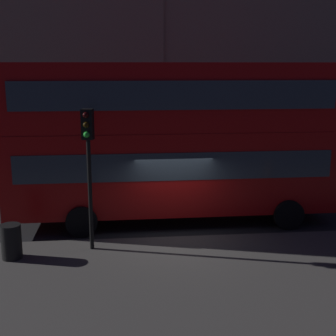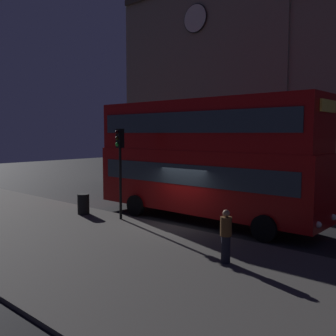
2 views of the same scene
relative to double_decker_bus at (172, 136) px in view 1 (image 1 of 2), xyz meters
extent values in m
plane|color=black|center=(-0.08, -1.42, -3.06)|extent=(80.00, 80.00, 0.00)
cube|color=#423F3D|center=(-0.08, -5.94, -3.00)|extent=(44.00, 8.20, 0.12)
cube|color=gray|center=(-6.62, 11.36, 5.43)|extent=(14.03, 7.06, 16.99)
cube|color=#E5C67F|center=(-6.62, 7.80, -0.69)|extent=(1.44, 0.06, 2.15)
cube|color=#F9E09E|center=(-4.37, 7.80, -0.74)|extent=(1.44, 0.06, 2.20)
cube|color=#F9E09E|center=(-2.13, 7.80, -0.60)|extent=(1.44, 0.06, 2.48)
cube|color=gray|center=(7.64, 12.08, 4.13)|extent=(15.68, 8.17, 14.39)
cube|color=#F9E09E|center=(2.93, 7.96, -0.39)|extent=(2.01, 0.06, 2.23)
cube|color=#F2D18C|center=(6.07, 7.96, -0.31)|extent=(2.01, 0.06, 1.91)
cube|color=#F9E09E|center=(9.20, 7.96, -0.42)|extent=(2.01, 0.06, 1.91)
cube|color=#9E0C0C|center=(0.00, 0.00, -1.17)|extent=(11.16, 2.50, 2.77)
cube|color=#9E0C0C|center=(0.00, 0.00, 1.32)|extent=(10.94, 2.45, 2.22)
cube|color=#2D3842|center=(0.00, 0.00, -0.82)|extent=(10.27, 2.55, 0.90)
cube|color=#2D3842|center=(0.00, 0.00, 1.43)|extent=(10.27, 2.55, 0.90)
cube|color=#F2D84C|center=(5.51, 0.04, 1.93)|extent=(0.09, 1.45, 0.44)
sphere|color=white|center=(5.58, 0.83, -2.21)|extent=(0.24, 0.24, 0.24)
sphere|color=white|center=(5.59, -0.75, -2.21)|extent=(0.24, 0.24, 0.24)
cylinder|color=black|center=(3.78, 1.29, -2.56)|extent=(1.02, 0.25, 1.01)
cylinder|color=black|center=(3.79, -1.23, -2.56)|extent=(1.02, 0.25, 1.01)
cylinder|color=black|center=(-3.08, 1.24, -2.56)|extent=(1.02, 0.25, 1.01)
cylinder|color=black|center=(-3.06, -1.28, -2.56)|extent=(1.02, 0.25, 1.01)
cylinder|color=black|center=(-2.66, -2.59, -1.31)|extent=(0.12, 0.12, 3.26)
cube|color=black|center=(-2.66, -2.59, 0.74)|extent=(0.36, 0.31, 0.85)
sphere|color=black|center=(-2.68, -2.73, 1.01)|extent=(0.17, 0.17, 0.17)
sphere|color=black|center=(-2.68, -2.73, 0.74)|extent=(0.17, 0.17, 0.17)
sphere|color=green|center=(-2.68, -2.73, 0.47)|extent=(0.17, 0.17, 0.17)
cylinder|color=black|center=(-4.84, -3.06, -2.45)|extent=(0.57, 0.57, 0.98)
camera|label=1|loc=(-1.67, -15.53, 2.35)|focal=49.41mm
camera|label=2|loc=(10.34, -13.98, 0.97)|focal=40.81mm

